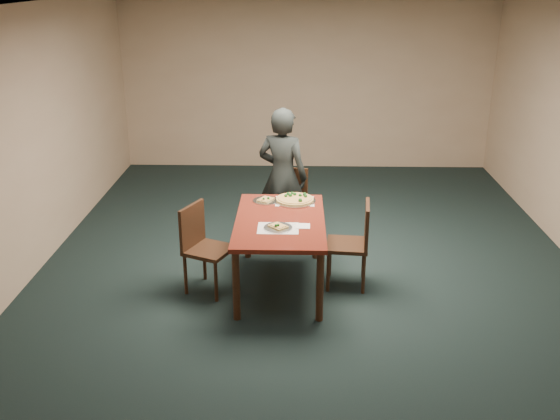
{
  "coord_description": "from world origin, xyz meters",
  "views": [
    {
      "loc": [
        -0.16,
        -6.18,
        3.09
      ],
      "look_at": [
        -0.32,
        -0.33,
        0.85
      ],
      "focal_mm": 40.0,
      "sensor_mm": 36.0,
      "label": 1
    }
  ],
  "objects_px": {
    "pizza_pan": "(295,199)",
    "slice_plate_near": "(278,227)",
    "chair_right": "(355,240)",
    "diner": "(283,176)",
    "dining_table": "(280,228)",
    "chair_left": "(202,243)",
    "chair_far": "(288,202)",
    "slice_plate_far": "(266,200)"
  },
  "relations": [
    {
      "from": "chair_far",
      "to": "chair_left",
      "type": "xyz_separation_m",
      "value": [
        -0.86,
        -1.24,
        0.0
      ]
    },
    {
      "from": "dining_table",
      "to": "chair_right",
      "type": "bearing_deg",
      "value": 3.15
    },
    {
      "from": "dining_table",
      "to": "slice_plate_far",
      "type": "relative_size",
      "value": 5.36
    },
    {
      "from": "dining_table",
      "to": "chair_far",
      "type": "xyz_separation_m",
      "value": [
        0.07,
        1.15,
        -0.14
      ]
    },
    {
      "from": "dining_table",
      "to": "chair_left",
      "type": "distance_m",
      "value": 0.81
    },
    {
      "from": "chair_left",
      "to": "dining_table",
      "type": "bearing_deg",
      "value": -59.75
    },
    {
      "from": "chair_left",
      "to": "slice_plate_near",
      "type": "relative_size",
      "value": 3.25
    },
    {
      "from": "chair_left",
      "to": "slice_plate_near",
      "type": "distance_m",
      "value": 0.83
    },
    {
      "from": "chair_right",
      "to": "slice_plate_near",
      "type": "bearing_deg",
      "value": -64.61
    },
    {
      "from": "chair_right",
      "to": "slice_plate_far",
      "type": "relative_size",
      "value": 3.25
    },
    {
      "from": "chair_far",
      "to": "slice_plate_near",
      "type": "distance_m",
      "value": 1.42
    },
    {
      "from": "chair_left",
      "to": "chair_right",
      "type": "height_order",
      "value": "same"
    },
    {
      "from": "chair_left",
      "to": "slice_plate_far",
      "type": "height_order",
      "value": "chair_left"
    },
    {
      "from": "chair_right",
      "to": "slice_plate_near",
      "type": "distance_m",
      "value": 0.87
    },
    {
      "from": "pizza_pan",
      "to": "slice_plate_near",
      "type": "bearing_deg",
      "value": -101.82
    },
    {
      "from": "pizza_pan",
      "to": "slice_plate_near",
      "type": "height_order",
      "value": "pizza_pan"
    },
    {
      "from": "chair_right",
      "to": "slice_plate_near",
      "type": "height_order",
      "value": "chair_right"
    },
    {
      "from": "slice_plate_near",
      "to": "pizza_pan",
      "type": "bearing_deg",
      "value": 78.18
    },
    {
      "from": "dining_table",
      "to": "chair_right",
      "type": "height_order",
      "value": "chair_right"
    },
    {
      "from": "chair_right",
      "to": "diner",
      "type": "distance_m",
      "value": 1.4
    },
    {
      "from": "pizza_pan",
      "to": "slice_plate_near",
      "type": "xyz_separation_m",
      "value": [
        -0.16,
        -0.77,
        -0.01
      ]
    },
    {
      "from": "dining_table",
      "to": "pizza_pan",
      "type": "xyz_separation_m",
      "value": [
        0.15,
        0.53,
        0.11
      ]
    },
    {
      "from": "chair_far",
      "to": "diner",
      "type": "distance_m",
      "value": 0.32
    },
    {
      "from": "chair_far",
      "to": "slice_plate_far",
      "type": "relative_size",
      "value": 3.25
    },
    {
      "from": "chair_left",
      "to": "chair_right",
      "type": "xyz_separation_m",
      "value": [
        1.56,
        0.13,
        0.0
      ]
    },
    {
      "from": "chair_right",
      "to": "pizza_pan",
      "type": "bearing_deg",
      "value": -122.62
    },
    {
      "from": "dining_table",
      "to": "pizza_pan",
      "type": "height_order",
      "value": "pizza_pan"
    },
    {
      "from": "chair_far",
      "to": "slice_plate_far",
      "type": "xyz_separation_m",
      "value": [
        -0.24,
        -0.62,
        0.25
      ]
    },
    {
      "from": "chair_left",
      "to": "pizza_pan",
      "type": "relative_size",
      "value": 2.01
    },
    {
      "from": "chair_far",
      "to": "chair_right",
      "type": "distance_m",
      "value": 1.31
    },
    {
      "from": "chair_left",
      "to": "chair_far",
      "type": "bearing_deg",
      "value": -10.62
    },
    {
      "from": "dining_table",
      "to": "chair_far",
      "type": "distance_m",
      "value": 1.16
    },
    {
      "from": "diner",
      "to": "pizza_pan",
      "type": "distance_m",
      "value": 0.66
    },
    {
      "from": "diner",
      "to": "slice_plate_near",
      "type": "height_order",
      "value": "diner"
    },
    {
      "from": "chair_far",
      "to": "slice_plate_near",
      "type": "bearing_deg",
      "value": -81.07
    },
    {
      "from": "chair_left",
      "to": "diner",
      "type": "xyz_separation_m",
      "value": [
        0.79,
        1.26,
        0.31
      ]
    },
    {
      "from": "slice_plate_near",
      "to": "dining_table",
      "type": "bearing_deg",
      "value": 86.91
    },
    {
      "from": "dining_table",
      "to": "pizza_pan",
      "type": "bearing_deg",
      "value": 74.4
    },
    {
      "from": "chair_left",
      "to": "slice_plate_far",
      "type": "distance_m",
      "value": 0.9
    },
    {
      "from": "dining_table",
      "to": "chair_far",
      "type": "relative_size",
      "value": 1.65
    },
    {
      "from": "slice_plate_near",
      "to": "slice_plate_far",
      "type": "distance_m",
      "value": 0.78
    },
    {
      "from": "chair_far",
      "to": "diner",
      "type": "relative_size",
      "value": 0.55
    }
  ]
}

